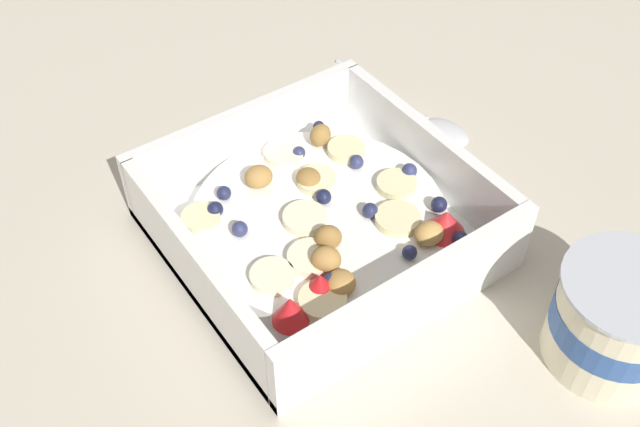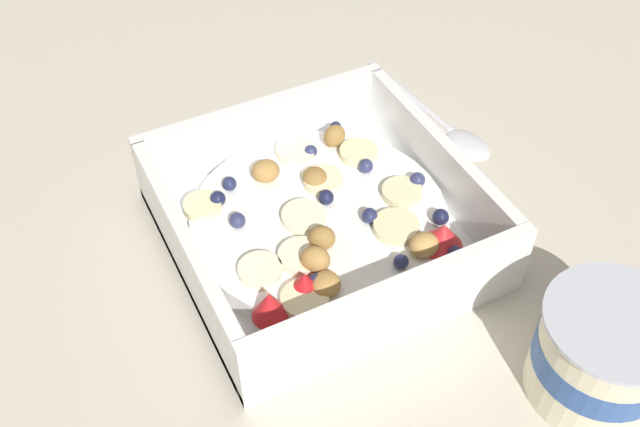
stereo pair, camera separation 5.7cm
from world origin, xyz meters
The scene contains 4 objects.
ground_plane centered at (0.00, 0.00, 0.00)m, with size 2.40×2.40×0.00m, color beige.
fruit_bowl centered at (-0.01, 0.00, 0.02)m, with size 0.22×0.22×0.06m.
spoon centered at (-0.18, -0.07, 0.00)m, with size 0.04×0.17×0.01m.
yogurt_cup centered at (-0.11, 0.20, 0.04)m, with size 0.09×0.09×0.08m.
Camera 2 is at (0.16, 0.35, 0.44)m, focal length 41.74 mm.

